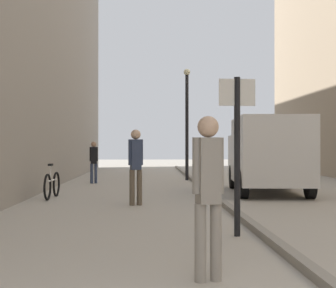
% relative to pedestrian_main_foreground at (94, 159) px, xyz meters
% --- Properties ---
extents(ground_plane, '(80.00, 80.00, 0.00)m').
position_rel_pedestrian_main_foreground_xyz_m(ground_plane, '(2.41, -5.96, -0.95)').
color(ground_plane, '#A8A093').
extents(kerb_strip, '(0.16, 40.00, 0.12)m').
position_rel_pedestrian_main_foreground_xyz_m(kerb_strip, '(3.99, -5.96, -0.89)').
color(kerb_strip, gray).
rests_on(kerb_strip, ground_plane).
extents(pedestrian_main_foreground, '(0.32, 0.23, 1.64)m').
position_rel_pedestrian_main_foreground_xyz_m(pedestrian_main_foreground, '(0.00, 0.00, 0.00)').
color(pedestrian_main_foreground, '#2D3851').
rests_on(pedestrian_main_foreground, ground_plane).
extents(pedestrian_mid_block, '(0.35, 0.25, 1.80)m').
position_rel_pedestrian_main_foreground_xyz_m(pedestrian_mid_block, '(2.79, -14.59, 0.10)').
color(pedestrian_mid_block, gray).
rests_on(pedestrian_mid_block, ground_plane).
extents(pedestrian_far_crossing, '(0.36, 0.27, 1.88)m').
position_rel_pedestrian_main_foreground_xyz_m(pedestrian_far_crossing, '(1.83, -7.43, 0.14)').
color(pedestrian_far_crossing, brown).
rests_on(pedestrian_far_crossing, ground_plane).
extents(delivery_van, '(2.40, 5.05, 2.32)m').
position_rel_pedestrian_main_foreground_xyz_m(delivery_van, '(5.84, -4.37, 0.30)').
color(delivery_van, silver).
rests_on(delivery_van, ground_plane).
extents(street_sign_post, '(0.60, 0.10, 2.60)m').
position_rel_pedestrian_main_foreground_xyz_m(street_sign_post, '(3.59, -11.82, 0.60)').
color(street_sign_post, black).
rests_on(street_sign_post, ground_plane).
extents(lamp_post, '(0.28, 0.28, 4.76)m').
position_rel_pedestrian_main_foreground_xyz_m(lamp_post, '(3.78, 1.71, 1.78)').
color(lamp_post, black).
rests_on(lamp_post, ground_plane).
extents(bicycle_leaning, '(0.14, 1.77, 0.98)m').
position_rel_pedestrian_main_foreground_xyz_m(bicycle_leaning, '(-0.55, -5.70, -0.56)').
color(bicycle_leaning, black).
rests_on(bicycle_leaning, ground_plane).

